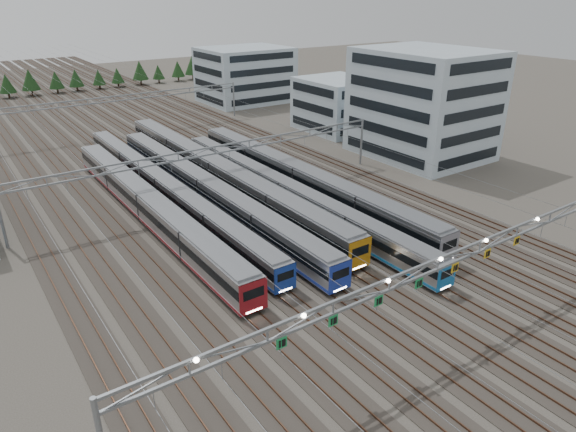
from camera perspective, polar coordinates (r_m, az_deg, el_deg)
ground at (r=48.40m, az=15.29°, el=-12.74°), size 400.00×400.00×0.00m
track_bed at (r=130.27m, az=-20.34°, el=10.66°), size 54.00×260.00×5.42m
train_a at (r=69.54m, az=-15.23°, el=1.10°), size 3.02×53.21×3.93m
train_b at (r=76.19m, az=-13.61°, el=3.09°), size 2.63×62.17×3.42m
train_c at (r=73.79m, az=-9.06°, el=2.93°), size 2.87×59.15×3.74m
train_d at (r=79.79m, az=-7.76°, el=4.78°), size 3.16×64.79×4.13m
train_e at (r=72.44m, az=-0.22°, el=2.69°), size 2.63×56.84×3.42m
train_f at (r=76.75m, az=1.45°, el=4.20°), size 3.13×55.11×4.08m
gantry_near at (r=44.54m, az=16.34°, el=-5.48°), size 56.36×0.61×8.08m
gantry_mid at (r=74.20m, az=-8.06°, el=6.60°), size 56.36×0.36×8.00m
gantry_far at (r=115.11m, az=-18.61°, el=11.81°), size 56.36×0.36×8.00m
depot_bldg_south at (r=96.78m, az=14.78°, el=11.97°), size 18.00×22.00×18.78m
depot_bldg_mid at (r=113.05m, az=5.60°, el=12.23°), size 14.00×16.00×10.89m
depot_bldg_north at (r=142.95m, az=-4.79°, el=15.36°), size 22.00×18.00×14.07m
treeline at (r=168.95m, az=-23.57°, el=13.90°), size 100.10×5.60×7.02m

